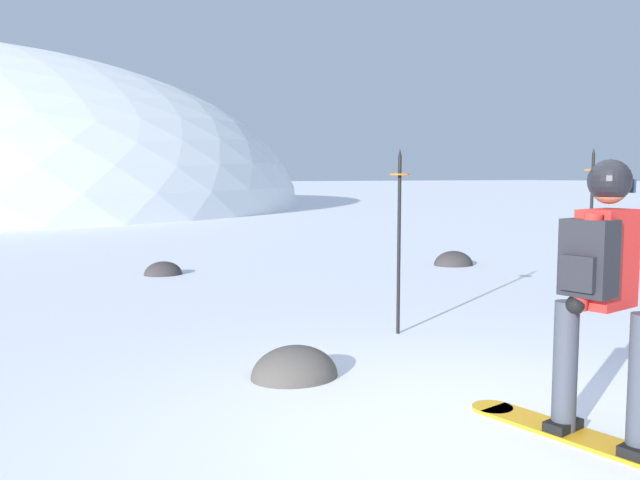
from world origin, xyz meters
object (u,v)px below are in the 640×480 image
(piste_marker_near, at_px, (399,229))
(rock_small, at_px, (453,265))
(piste_marker_far, at_px, (591,219))
(rock_dark, at_px, (163,275))
(snowboarder_main, at_px, (602,295))
(rock_mid, at_px, (295,377))

(piste_marker_near, xyz_separation_m, rock_small, (3.85, 3.89, -1.08))
(piste_marker_far, xyz_separation_m, rock_dark, (-3.77, 5.26, -1.11))
(snowboarder_main, distance_m, piste_marker_near, 3.01)
(rock_mid, bearing_deg, rock_dark, 85.32)
(rock_dark, relative_size, rock_mid, 0.86)
(snowboarder_main, bearing_deg, rock_mid, 115.63)
(rock_dark, bearing_deg, snowboarder_main, -86.38)
(rock_mid, bearing_deg, piste_marker_near, 28.39)
(piste_marker_near, bearing_deg, rock_mid, -151.61)
(rock_small, bearing_deg, snowboarder_main, -122.88)
(piste_marker_near, distance_m, rock_small, 5.58)
(rock_small, bearing_deg, piste_marker_far, -106.41)
(snowboarder_main, relative_size, rock_dark, 2.93)
(piste_marker_far, distance_m, rock_mid, 4.47)
(snowboarder_main, distance_m, rock_small, 8.21)
(piste_marker_near, distance_m, rock_dark, 5.39)
(snowboarder_main, height_order, rock_mid, snowboarder_main)
(rock_dark, bearing_deg, rock_mid, -94.68)
(rock_dark, distance_m, rock_small, 5.10)
(piste_marker_far, xyz_separation_m, rock_small, (1.17, 3.98, -1.11))
(snowboarder_main, xyz_separation_m, rock_small, (4.43, 6.85, -0.92))
(snowboarder_main, height_order, piste_marker_near, piste_marker_near)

